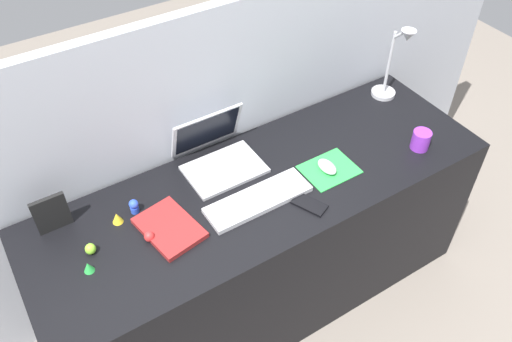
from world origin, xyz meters
The scene contains 17 objects.
ground_plane centered at (0.00, 0.00, 0.00)m, with size 6.00×6.00×0.00m, color slate.
back_wall centered at (0.00, 0.35, 0.67)m, with size 3.05×0.05×1.34m, color #B2B7C1.
desk centered at (0.00, 0.00, 0.37)m, with size 1.85×0.62×0.74m, color black.
laptop centered at (-0.09, 0.21, 0.79)m, with size 0.30×0.28×0.21m.
keyboard centered at (-0.07, -0.06, 0.75)m, with size 0.41×0.13×0.02m, color silver.
mousepad centered at (0.26, -0.07, 0.74)m, with size 0.21×0.17×0.00m, color green.
mouse centered at (0.25, -0.07, 0.76)m, with size 0.06×0.10×0.03m, color silver.
cell_phone centered at (0.08, -0.18, 0.74)m, with size 0.06×0.13×0.01m, color black.
desk_lamp centered at (0.79, 0.17, 0.91)m, with size 0.11×0.16×0.37m.
notebook_pad centered at (-0.41, -0.01, 0.75)m, with size 0.17×0.24×0.02m, color maroon.
picture_frame centered at (-0.74, 0.21, 0.81)m, with size 0.12×0.02×0.15m, color black.
coffee_mug centered at (0.66, -0.16, 0.78)m, with size 0.08×0.08×0.08m, color purple.
toy_figurine_blue centered at (-0.48, 0.13, 0.77)m, with size 0.04×0.04×0.06m.
toy_figurine_yellow centered at (-0.55, 0.12, 0.76)m, with size 0.04×0.04×0.04m, color yellow.
toy_figurine_red centered at (-0.49, -0.02, 0.76)m, with size 0.04×0.04×0.04m, color red.
toy_figurine_green centered at (-0.71, -0.03, 0.76)m, with size 0.04×0.04×0.04m, color green.
toy_figurine_lime centered at (-0.68, 0.04, 0.76)m, with size 0.04×0.04×0.04m, color #8CDB33.
Camera 1 is at (-0.79, -1.20, 2.20)m, focal length 37.30 mm.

